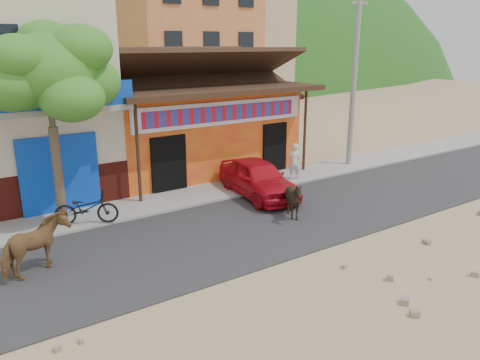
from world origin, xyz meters
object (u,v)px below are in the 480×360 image
object	(u,v)px
cow_dark	(294,199)
tree	(53,127)
cow_tan	(35,246)
pedestrian	(294,161)
red_car	(258,178)
scooter	(86,208)
utility_pole	(354,75)

from	to	relation	value
cow_dark	tree	bearing A→B (deg)	-140.20
cow_tan	pedestrian	size ratio (longest dim) A/B	1.15
red_car	scooter	distance (m)	6.13
cow_dark	pedestrian	size ratio (longest dim) A/B	0.86
red_car	scooter	bearing A→B (deg)	-178.40
scooter	tree	bearing A→B (deg)	75.60
red_car	scooter	size ratio (longest dim) A/B	2.11
tree	utility_pole	bearing A→B (deg)	0.90
tree	cow_tan	world-z (taller)	tree
utility_pole	cow_dark	size ratio (longest dim) A/B	6.36
cow_tan	scooter	distance (m)	3.10
scooter	cow_tan	bearing A→B (deg)	166.71
utility_pole	cow_tan	size ratio (longest dim) A/B	4.73
utility_pole	pedestrian	xyz separation A→B (m)	(-3.70, -0.47, -3.26)
red_car	scooter	xyz separation A→B (m)	(-6.10, 0.56, -0.11)
cow_tan	scooter	world-z (taller)	cow_tan
pedestrian	utility_pole	bearing A→B (deg)	-156.01
cow_dark	pedestrian	bearing A→B (deg)	118.63
cow_dark	scooter	bearing A→B (deg)	-138.94
utility_pole	red_car	distance (m)	7.09
cow_tan	scooter	size ratio (longest dim) A/B	0.89
cow_dark	red_car	bearing A→B (deg)	150.21
red_car	cow_dark	bearing A→B (deg)	-91.99
scooter	red_car	bearing A→B (deg)	-69.89
tree	utility_pole	distance (m)	12.84
tree	cow_tan	xyz separation A→B (m)	(-1.33, -2.92, -2.37)
cow_tan	red_car	size ratio (longest dim) A/B	0.42
red_car	pedestrian	world-z (taller)	pedestrian
utility_pole	scooter	xyz separation A→B (m)	(-12.20, -0.70, -3.50)
tree	scooter	bearing A→B (deg)	-39.76
scooter	utility_pole	bearing A→B (deg)	-61.35
cow_dark	scooter	size ratio (longest dim) A/B	0.66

